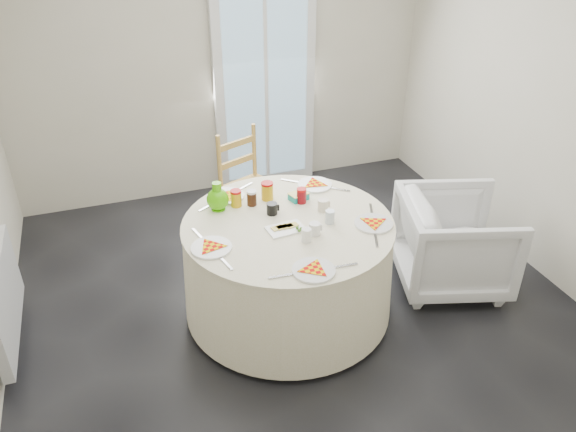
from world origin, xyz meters
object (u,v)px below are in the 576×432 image
object	(u,v)px
radiator	(5,299)
armchair	(454,240)
table	(288,268)
green_pitcher	(217,194)
wooden_chair	(251,190)

from	to	relation	value
radiator	armchair	distance (m)	3.19
table	armchair	xyz separation A→B (m)	(1.30, -0.10, 0.02)
radiator	table	bearing A→B (deg)	-8.62
armchair	green_pitcher	bearing A→B (deg)	92.48
radiator	green_pitcher	world-z (taller)	green_pitcher
radiator	table	xyz separation A→B (m)	(1.86, -0.28, -0.01)
armchair	wooden_chair	bearing A→B (deg)	64.75
armchair	radiator	bearing A→B (deg)	99.83
wooden_chair	radiator	bearing A→B (deg)	178.89
armchair	green_pitcher	world-z (taller)	green_pitcher
table	green_pitcher	distance (m)	0.72
radiator	wooden_chair	size ratio (longest dim) A/B	1.03
green_pitcher	radiator	bearing A→B (deg)	-160.83
radiator	table	world-z (taller)	table
armchair	green_pitcher	distance (m)	1.82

